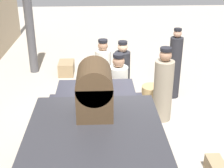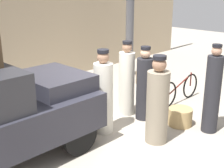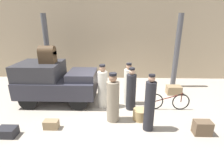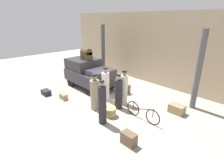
{
  "view_description": "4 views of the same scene",
  "coord_description": "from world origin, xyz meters",
  "px_view_note": "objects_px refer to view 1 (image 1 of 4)",
  "views": [
    {
      "loc": [
        -6.1,
        0.5,
        3.79
      ],
      "look_at": [
        0.2,
        0.2,
        0.95
      ],
      "focal_mm": 50.0,
      "sensor_mm": 36.0,
      "label": 1
    },
    {
      "loc": [
        -4.34,
        -4.29,
        3.01
      ],
      "look_at": [
        0.2,
        0.2,
        0.95
      ],
      "focal_mm": 50.0,
      "sensor_mm": 36.0,
      "label": 2
    },
    {
      "loc": [
        0.4,
        -6.44,
        3.35
      ],
      "look_at": [
        0.2,
        0.2,
        0.95
      ],
      "focal_mm": 28.0,
      "sensor_mm": 36.0,
      "label": 3
    },
    {
      "loc": [
        6.27,
        -5.53,
        4.11
      ],
      "look_at": [
        0.2,
        0.2,
        0.95
      ],
      "focal_mm": 28.0,
      "sensor_mm": 36.0,
      "label": 4
    }
  ],
  "objects_px": {
    "trunk_on_truck_roof": "(95,89)",
    "truck": "(96,152)",
    "conductor_in_dark_uniform": "(163,88)",
    "trunk_large_brown": "(215,168)",
    "porter_standing_middle": "(175,66)",
    "suitcase_tan_flat": "(56,119)",
    "porter_lifting_near_truck": "(103,78)",
    "trunk_wicker_pale": "(168,67)",
    "bicycle": "(119,72)",
    "porter_with_bicycle": "(122,77)",
    "porter_carrying_trunk": "(118,97)",
    "trunk_umber_medium": "(66,68)",
    "wicker_basket": "(152,93)"
  },
  "relations": [
    {
      "from": "bicycle",
      "to": "suitcase_tan_flat",
      "type": "distance_m",
      "value": 2.97
    },
    {
      "from": "trunk_wicker_pale",
      "to": "trunk_large_brown",
      "type": "bearing_deg",
      "value": 178.1
    },
    {
      "from": "truck",
      "to": "trunk_large_brown",
      "type": "height_order",
      "value": "truck"
    },
    {
      "from": "bicycle",
      "to": "wicker_basket",
      "type": "height_order",
      "value": "bicycle"
    },
    {
      "from": "porter_carrying_trunk",
      "to": "trunk_umber_medium",
      "type": "xyz_separation_m",
      "value": [
        3.33,
        1.42,
        -0.61
      ]
    },
    {
      "from": "bicycle",
      "to": "porter_lifting_near_truck",
      "type": "distance_m",
      "value": 1.69
    },
    {
      "from": "suitcase_tan_flat",
      "to": "porter_standing_middle",
      "type": "bearing_deg",
      "value": -62.71
    },
    {
      "from": "truck",
      "to": "bicycle",
      "type": "height_order",
      "value": "truck"
    },
    {
      "from": "bicycle",
      "to": "porter_carrying_trunk",
      "type": "bearing_deg",
      "value": 175.7
    },
    {
      "from": "bicycle",
      "to": "truck",
      "type": "bearing_deg",
      "value": 171.93
    },
    {
      "from": "conductor_in_dark_uniform",
      "to": "trunk_umber_medium",
      "type": "distance_m",
      "value": 3.85
    },
    {
      "from": "trunk_on_truck_roof",
      "to": "porter_carrying_trunk",
      "type": "bearing_deg",
      "value": -11.65
    },
    {
      "from": "trunk_umber_medium",
      "to": "trunk_on_truck_roof",
      "type": "relative_size",
      "value": 0.97
    },
    {
      "from": "wicker_basket",
      "to": "porter_with_bicycle",
      "type": "xyz_separation_m",
      "value": [
        -0.29,
        0.81,
        0.59
      ]
    },
    {
      "from": "porter_lifting_near_truck",
      "to": "porter_carrying_trunk",
      "type": "height_order",
      "value": "same"
    },
    {
      "from": "wicker_basket",
      "to": "suitcase_tan_flat",
      "type": "height_order",
      "value": "suitcase_tan_flat"
    },
    {
      "from": "porter_carrying_trunk",
      "to": "trunk_large_brown",
      "type": "bearing_deg",
      "value": -133.95
    },
    {
      "from": "trunk_large_brown",
      "to": "trunk_umber_medium",
      "type": "height_order",
      "value": "trunk_umber_medium"
    },
    {
      "from": "bicycle",
      "to": "trunk_wicker_pale",
      "type": "distance_m",
      "value": 1.73
    },
    {
      "from": "truck",
      "to": "porter_standing_middle",
      "type": "relative_size",
      "value": 1.73
    },
    {
      "from": "truck",
      "to": "porter_standing_middle",
      "type": "bearing_deg",
      "value": -29.12
    },
    {
      "from": "wicker_basket",
      "to": "porter_standing_middle",
      "type": "distance_m",
      "value": 0.93
    },
    {
      "from": "truck",
      "to": "trunk_large_brown",
      "type": "bearing_deg",
      "value": -76.47
    },
    {
      "from": "wicker_basket",
      "to": "trunk_large_brown",
      "type": "height_order",
      "value": "wicker_basket"
    },
    {
      "from": "porter_standing_middle",
      "to": "trunk_umber_medium",
      "type": "xyz_separation_m",
      "value": [
        1.73,
        3.01,
        -0.67
      ]
    },
    {
      "from": "trunk_wicker_pale",
      "to": "porter_carrying_trunk",
      "type": "bearing_deg",
      "value": 150.96
    },
    {
      "from": "porter_carrying_trunk",
      "to": "trunk_on_truck_roof",
      "type": "distance_m",
      "value": 2.64
    },
    {
      "from": "conductor_in_dark_uniform",
      "to": "trunk_on_truck_roof",
      "type": "bearing_deg",
      "value": 150.66
    },
    {
      "from": "porter_standing_middle",
      "to": "trunk_wicker_pale",
      "type": "xyz_separation_m",
      "value": [
        1.64,
        -0.21,
        -0.65
      ]
    },
    {
      "from": "wicker_basket",
      "to": "porter_lifting_near_truck",
      "type": "height_order",
      "value": "porter_lifting_near_truck"
    },
    {
      "from": "porter_lifting_near_truck",
      "to": "suitcase_tan_flat",
      "type": "height_order",
      "value": "porter_lifting_near_truck"
    },
    {
      "from": "porter_lifting_near_truck",
      "to": "porter_with_bicycle",
      "type": "height_order",
      "value": "porter_lifting_near_truck"
    },
    {
      "from": "porter_lifting_near_truck",
      "to": "porter_with_bicycle",
      "type": "xyz_separation_m",
      "value": [
        0.08,
        -0.47,
        -0.04
      ]
    },
    {
      "from": "bicycle",
      "to": "conductor_in_dark_uniform",
      "type": "height_order",
      "value": "conductor_in_dark_uniform"
    },
    {
      "from": "porter_standing_middle",
      "to": "porter_carrying_trunk",
      "type": "bearing_deg",
      "value": 135.25
    },
    {
      "from": "porter_with_bicycle",
      "to": "porter_standing_middle",
      "type": "distance_m",
      "value": 1.49
    },
    {
      "from": "suitcase_tan_flat",
      "to": "porter_lifting_near_truck",
      "type": "bearing_deg",
      "value": -48.07
    },
    {
      "from": "wicker_basket",
      "to": "porter_with_bicycle",
      "type": "distance_m",
      "value": 1.04
    },
    {
      "from": "trunk_large_brown",
      "to": "suitcase_tan_flat",
      "type": "xyz_separation_m",
      "value": [
        1.65,
        3.02,
        0.11
      ]
    },
    {
      "from": "conductor_in_dark_uniform",
      "to": "trunk_large_brown",
      "type": "relative_size",
      "value": 3.72
    },
    {
      "from": "wicker_basket",
      "to": "conductor_in_dark_uniform",
      "type": "bearing_deg",
      "value": -175.63
    },
    {
      "from": "porter_standing_middle",
      "to": "trunk_on_truck_roof",
      "type": "distance_m",
      "value": 4.55
    },
    {
      "from": "trunk_wicker_pale",
      "to": "trunk_umber_medium",
      "type": "relative_size",
      "value": 0.78
    },
    {
      "from": "porter_lifting_near_truck",
      "to": "conductor_in_dark_uniform",
      "type": "xyz_separation_m",
      "value": [
        -0.61,
        -1.35,
        -0.02
      ]
    },
    {
      "from": "truck",
      "to": "porter_with_bicycle",
      "type": "height_order",
      "value": "truck"
    },
    {
      "from": "trunk_wicker_pale",
      "to": "trunk_on_truck_roof",
      "type": "bearing_deg",
      "value": 157.65
    },
    {
      "from": "porter_with_bicycle",
      "to": "suitcase_tan_flat",
      "type": "distance_m",
      "value": 1.95
    },
    {
      "from": "conductor_in_dark_uniform",
      "to": "suitcase_tan_flat",
      "type": "height_order",
      "value": "conductor_in_dark_uniform"
    },
    {
      "from": "porter_with_bicycle",
      "to": "trunk_wicker_pale",
      "type": "relative_size",
      "value": 3.22
    },
    {
      "from": "trunk_on_truck_roof",
      "to": "truck",
      "type": "bearing_deg",
      "value": -0.0
    }
  ]
}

